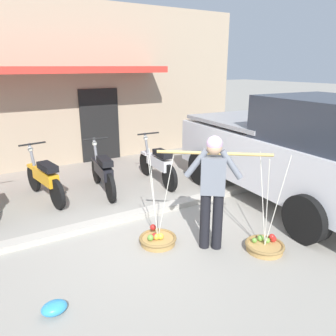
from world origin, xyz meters
The scene contains 11 objects.
ground_plane centered at (0.00, 0.00, 0.00)m, with size 90.00×90.00×0.00m, color gray.
sidewalk_curb centered at (0.00, 0.70, 0.05)m, with size 20.00×0.24×0.10m, color #AEA89C.
fruit_vendor centered at (0.59, -0.79, 0.98)m, with size 1.27×1.01×1.70m.
fruit_basket_left_side centered at (1.22, -1.28, 0.08)m, with size 0.57×0.57×1.45m.
fruit_basket_right_side centered at (-0.03, -0.30, 0.08)m, with size 0.57×0.57×1.45m.
motorcycle_second_in_row centered at (-1.11, 2.37, 0.45)m, with size 0.54×1.81×1.09m.
motorcycle_third_in_row centered at (0.03, 2.17, 0.45)m, with size 0.54×1.82×1.09m.
motorcycle_end_of_row centered at (1.31, 2.08, 0.45)m, with size 0.54×1.82×1.09m.
parked_truck centered at (2.98, -0.15, 1.03)m, with size 2.40×4.81×2.10m.
storefront_building centered at (-1.06, 7.11, 2.10)m, with size 13.00×6.00×4.20m.
plastic_litter_bag centered at (-1.72, -1.00, 0.07)m, with size 0.28×0.22×0.14m, color #3393D1.
Camera 1 is at (-2.19, -4.18, 2.60)m, focal length 35.10 mm.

